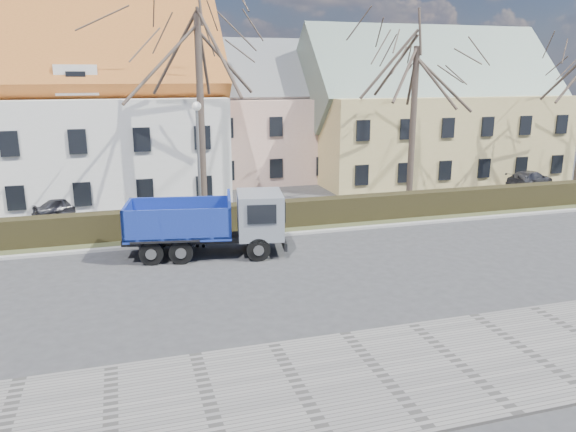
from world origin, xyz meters
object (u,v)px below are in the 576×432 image
object	(u,v)px
dump_truck	(201,224)
parked_car_b	(530,179)
cart_frame	(196,241)
parked_car_a	(67,206)
streetlight	(199,166)

from	to	relation	value
dump_truck	parked_car_b	size ratio (longest dim) A/B	1.71
parked_car_b	cart_frame	bearing A→B (deg)	83.56
cart_frame	parked_car_a	size ratio (longest dim) A/B	0.18
dump_truck	parked_car_a	distance (m)	10.62
cart_frame	parked_car_a	bearing A→B (deg)	128.23
streetlight	parked_car_b	bearing A→B (deg)	9.65
dump_truck	parked_car_b	xyz separation A→B (m)	(23.38, 8.09, -0.79)
streetlight	parked_car_a	bearing A→B (deg)	145.80
parked_car_a	parked_car_b	xyz separation A→B (m)	(29.41, -0.62, -0.02)
parked_car_b	streetlight	bearing A→B (deg)	76.72
dump_truck	parked_car_b	bearing A→B (deg)	29.07
dump_truck	cart_frame	size ratio (longest dim) A/B	11.03
dump_truck	parked_car_a	xyz separation A→B (m)	(-6.02, 8.71, -0.78)
cart_frame	parked_car_a	xyz separation A→B (m)	(-5.96, 7.56, 0.32)
parked_car_a	parked_car_b	world-z (taller)	parked_car_a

